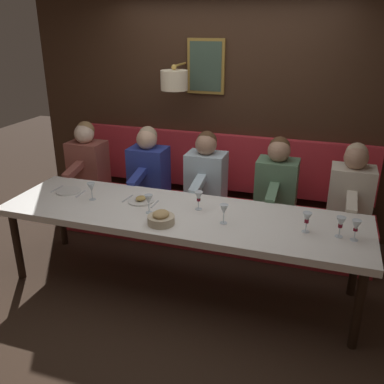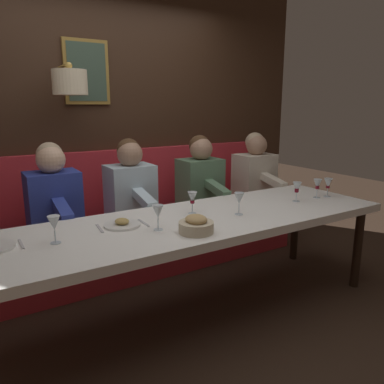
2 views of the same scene
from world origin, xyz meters
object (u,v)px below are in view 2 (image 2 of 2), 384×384
object	(u,v)px
wine_glass_2	(317,185)
wine_glass_5	(192,198)
diner_near	(200,179)
diner_far	(54,196)
diner_nearest	(255,172)
diner_middle	(131,187)
wine_glass_3	(297,188)
dining_table	(185,228)
wine_glass_0	(54,224)
bread_bowl	(196,225)
wine_glass_1	(158,212)
wine_glass_6	(328,184)
wine_glass_4	(239,199)

from	to	relation	value
wine_glass_2	wine_glass_5	bearing A→B (deg)	82.72
diner_near	diner_far	xyz separation A→B (m)	(0.00, 1.38, 0.00)
diner_nearest	diner_middle	xyz separation A→B (m)	(0.00, 1.43, 0.00)
diner_middle	wine_glass_3	bearing A→B (deg)	-130.29
diner_near	wine_glass_2	world-z (taller)	diner_near
wine_glass_3	diner_nearest	bearing A→B (deg)	-20.68
dining_table	wine_glass_0	world-z (taller)	wine_glass_0
wine_glass_0	diner_far	bearing A→B (deg)	-11.41
diner_far	bread_bowl	bearing A→B (deg)	-151.72
diner_near	bread_bowl	world-z (taller)	diner_near
wine_glass_1	wine_glass_3	xyz separation A→B (m)	(0.05, -1.30, -0.00)
diner_near	wine_glass_2	xyz separation A→B (m)	(-0.92, -0.60, 0.04)
diner_nearest	diner_far	size ratio (longest dim) A/B	1.00
wine_glass_1	wine_glass_6	bearing A→B (deg)	-88.96
wine_glass_6	wine_glass_0	bearing A→B (deg)	88.28
wine_glass_4	wine_glass_3	bearing A→B (deg)	-85.41
diner_middle	wine_glass_2	world-z (taller)	diner_middle
wine_glass_0	wine_glass_4	size ratio (longest dim) A/B	1.00
dining_table	wine_glass_0	bearing A→B (deg)	89.51
wine_glass_0	wine_glass_5	xyz separation A→B (m)	(0.10, -0.99, -0.00)
diner_nearest	bread_bowl	bearing A→B (deg)	127.86
wine_glass_3	wine_glass_5	bearing A→B (deg)	80.92
dining_table	diner_nearest	world-z (taller)	diner_nearest
diner_nearest	wine_glass_6	world-z (taller)	diner_nearest
dining_table	wine_glass_2	size ratio (longest dim) A/B	19.29
bread_bowl	diner_middle	bearing A→B (deg)	-1.92
diner_nearest	wine_glass_5	xyz separation A→B (m)	(-0.77, 1.27, 0.04)
wine_glass_6	diner_middle	bearing A→B (deg)	56.78
wine_glass_5	diner_near	bearing A→B (deg)	-36.40
dining_table	wine_glass_4	distance (m)	0.45
diner_near	wine_glass_3	bearing A→B (deg)	-159.03
diner_near	wine_glass_6	distance (m)	1.18
dining_table	wine_glass_1	size ratio (longest dim) A/B	19.29
diner_nearest	wine_glass_3	world-z (taller)	diner_nearest
diner_near	diner_far	distance (m)	1.38
diner_far	wine_glass_2	bearing A→B (deg)	-114.90
wine_glass_6	bread_bowl	bearing A→B (deg)	97.67
wine_glass_0	bread_bowl	distance (m)	0.84
wine_glass_3	wine_glass_0	bearing A→B (deg)	88.69
wine_glass_0	wine_glass_5	distance (m)	1.00
diner_nearest	wine_glass_4	bearing A→B (deg)	134.36
dining_table	wine_glass_1	distance (m)	0.32
diner_far	diner_near	bearing A→B (deg)	-90.00
wine_glass_6	diner_near	bearing A→B (deg)	36.90
wine_glass_3	wine_glass_5	distance (m)	0.93
dining_table	wine_glass_3	size ratio (longest dim) A/B	19.29
dining_table	diner_nearest	distance (m)	1.66
diner_nearest	wine_glass_5	size ratio (longest dim) A/B	4.82
diner_far	diner_nearest	bearing A→B (deg)	-90.00
wine_glass_0	wine_glass_1	world-z (taller)	same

